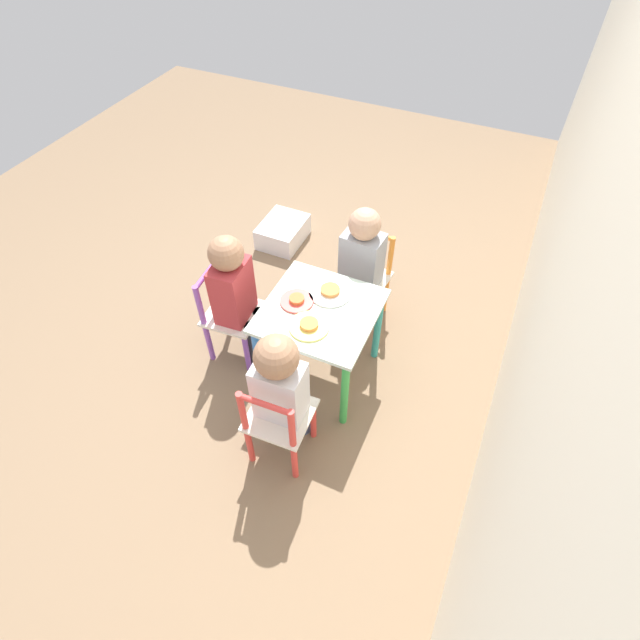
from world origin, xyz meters
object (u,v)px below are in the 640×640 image
chair_purple (230,315)px  plate_left (330,292)px  plate_right (309,326)px  storage_bin (283,232)px  chair_orange (363,279)px  kids_table (320,322)px  child_right (281,384)px  child_front (236,290)px  plate_front (297,301)px  child_left (360,261)px  chair_red (278,422)px

chair_purple → plate_left: 0.55m
plate_right → storage_bin: 1.26m
chair_orange → storage_bin: bearing=155.1°
kids_table → child_right: size_ratio=0.68×
kids_table → plate_left: 0.15m
chair_orange → child_right: bearing=-86.5°
storage_bin → chair_purple: bearing=11.1°
kids_table → child_front: size_ratio=0.67×
chair_orange → plate_front: chair_orange is taller
child_left → chair_red: bearing=-86.0°
plate_right → chair_orange: bearing=176.2°
chair_red → plate_right: (-0.36, -0.02, 0.22)m
plate_right → plate_front: size_ratio=1.16×
child_left → child_right: bearing=-86.3°
kids_table → chair_purple: bearing=-85.4°
child_right → plate_left: child_right is taller
child_front → plate_left: (-0.15, 0.42, 0.03)m
chair_orange → plate_left: (0.36, -0.04, 0.22)m
chair_orange → child_left: child_left is taller
child_left → plate_front: 0.45m
child_left → plate_left: size_ratio=3.67×
plate_right → storage_bin: bearing=-146.4°
chair_purple → child_left: 0.71m
child_left → plate_front: size_ratio=4.78×
child_front → child_right: bearing=-135.9°
chair_purple → plate_right: chair_purple is taller
chair_red → plate_front: size_ratio=3.43×
chair_purple → child_front: size_ratio=0.70×
plate_front → storage_bin: (-0.88, -0.54, -0.41)m
chair_purple → plate_front: chair_purple is taller
kids_table → child_front: child_front is taller
kids_table → child_left: (-0.42, 0.03, 0.05)m
plate_right → storage_bin: plate_right is taller
plate_right → kids_table: bearing=180.0°
child_front → storage_bin: bearing=10.2°
chair_orange → plate_front: bearing=-103.2°
plate_left → storage_bin: (-0.76, -0.66, -0.41)m
child_right → child_front: 0.58m
kids_table → child_right: child_right is taller
plate_left → chair_red: bearing=2.2°
child_right → plate_right: size_ratio=4.15×
storage_bin → child_left: bearing=56.5°
child_right → storage_bin: child_right is taller
kids_table → plate_right: size_ratio=2.83×
plate_right → chair_purple: bearing=-99.1°
plate_left → plate_right: bearing=-0.0°
child_right → storage_bin: (-1.30, -0.68, -0.38)m
kids_table → chair_orange: bearing=175.3°
chair_red → plate_left: chair_red is taller
kids_table → child_left: size_ratio=0.69×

